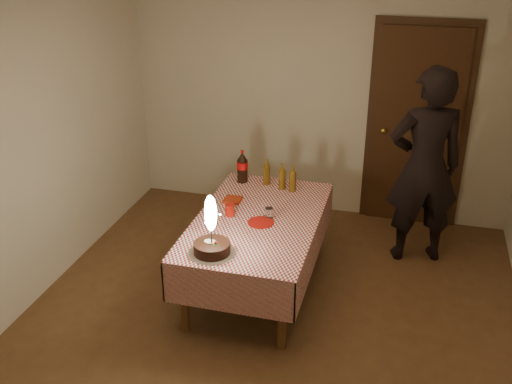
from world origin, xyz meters
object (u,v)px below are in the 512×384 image
red_cup (230,210)px  cola_bottle (242,167)px  photographer (424,167)px  birthday_cake (212,240)px  amber_bottle_right (293,179)px  dining_table (258,228)px  amber_bottle_left (267,173)px  red_plate (261,222)px  amber_bottle_mid (282,177)px  clear_cup (269,213)px

red_cup → cola_bottle: 0.71m
photographer → birthday_cake: bearing=-134.4°
photographer → amber_bottle_right: bearing=-166.0°
dining_table → amber_bottle_left: bearing=98.0°
red_plate → amber_bottle_mid: (0.02, 0.70, 0.11)m
cola_bottle → amber_bottle_mid: size_ratio=1.25×
birthday_cake → amber_bottle_right: 1.30m
clear_cup → amber_bottle_right: amber_bottle_right is taller
red_plate → cola_bottle: (-0.38, 0.76, 0.15)m
birthday_cake → amber_bottle_mid: bearing=78.8°
birthday_cake → amber_bottle_left: birthday_cake is taller
red_cup → amber_bottle_right: 0.75m
birthday_cake → amber_bottle_right: birthday_cake is taller
dining_table → cola_bottle: (-0.34, 0.69, 0.25)m
dining_table → birthday_cake: size_ratio=3.55×
birthday_cake → clear_cup: (0.27, 0.67, -0.07)m
photographer → clear_cup: bearing=-144.9°
cola_bottle → photographer: size_ratio=0.17×
red_plate → amber_bottle_mid: bearing=88.4°
cola_bottle → amber_bottle_right: size_ratio=1.25×
red_plate → clear_cup: size_ratio=2.44×
dining_table → red_plate: (0.05, -0.07, 0.10)m
cola_bottle → birthday_cake: bearing=-83.5°
clear_cup → photographer: (1.23, 0.86, 0.21)m
amber_bottle_mid → photographer: (1.25, 0.27, 0.13)m
cola_bottle → amber_bottle_right: (0.50, -0.08, -0.03)m
birthday_cake → photographer: 2.15m
clear_cup → amber_bottle_left: bearing=105.9°
amber_bottle_left → photographer: size_ratio=0.14×
dining_table → amber_bottle_right: bearing=74.6°
red_cup → amber_bottle_right: (0.41, 0.62, 0.07)m
clear_cup → photographer: bearing=35.1°
amber_bottle_right → red_cup: bearing=-123.6°
cola_bottle → amber_bottle_mid: bearing=-8.5°
red_plate → photographer: size_ratio=0.12×
birthday_cake → photographer: (1.50, 1.54, 0.13)m
amber_bottle_left → amber_bottle_right: size_ratio=1.00×
red_cup → amber_bottle_mid: size_ratio=0.39×
amber_bottle_left → photographer: bearing=8.2°
clear_cup → amber_bottle_mid: (-0.02, 0.60, 0.07)m
dining_table → red_plate: bearing=-56.5°
cola_bottle → amber_bottle_left: 0.24m
amber_bottle_mid → birthday_cake: bearing=-101.2°
birthday_cake → cola_bottle: birthday_cake is taller
red_cup → clear_cup: (0.33, 0.04, -0.01)m
birthday_cake → red_plate: birthday_cake is taller
birthday_cake → photographer: size_ratio=0.26×
dining_table → red_plate: size_ratio=7.82×
clear_cup → amber_bottle_right: (0.08, 0.58, 0.07)m
birthday_cake → amber_bottle_left: bearing=86.3°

